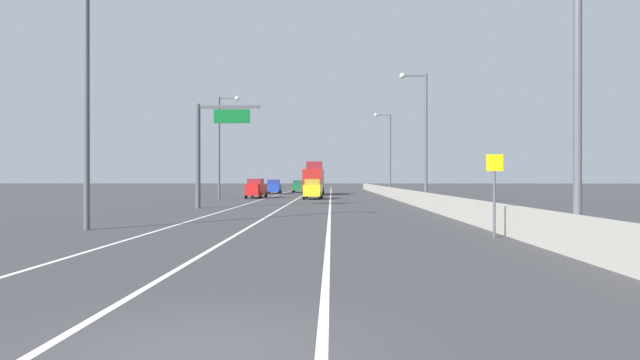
# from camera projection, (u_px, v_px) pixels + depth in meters

# --- Properties ---
(ground_plane) EXTENTS (320.00, 320.00, 0.00)m
(ground_plane) POSITION_uv_depth(u_px,v_px,m) (320.00, 194.00, 70.27)
(ground_plane) COLOR #38383A
(lane_stripe_left) EXTENTS (0.16, 130.00, 0.00)m
(lane_stripe_left) POSITION_uv_depth(u_px,v_px,m) (271.00, 197.00, 61.40)
(lane_stripe_left) COLOR silver
(lane_stripe_left) RESTS_ON ground_plane
(lane_stripe_center) EXTENTS (0.16, 130.00, 0.00)m
(lane_stripe_center) POSITION_uv_depth(u_px,v_px,m) (301.00, 197.00, 61.32)
(lane_stripe_center) COLOR silver
(lane_stripe_center) RESTS_ON ground_plane
(lane_stripe_right) EXTENTS (0.16, 130.00, 0.00)m
(lane_stripe_right) POSITION_uv_depth(u_px,v_px,m) (331.00, 197.00, 61.24)
(lane_stripe_right) COLOR silver
(lane_stripe_right) RESTS_ON ground_plane
(jersey_barrier_right) EXTENTS (0.60, 120.00, 1.10)m
(jersey_barrier_right) POSITION_uv_depth(u_px,v_px,m) (408.00, 196.00, 46.09)
(jersey_barrier_right) COLOR #9E998E
(jersey_barrier_right) RESTS_ON ground_plane
(overhead_sign_gantry) EXTENTS (4.68, 0.36, 7.50)m
(overhead_sign_gantry) POSITION_uv_depth(u_px,v_px,m) (208.00, 143.00, 37.38)
(overhead_sign_gantry) COLOR #47474C
(overhead_sign_gantry) RESTS_ON ground_plane
(speed_advisory_sign) EXTENTS (0.60, 0.11, 3.00)m
(speed_advisory_sign) POSITION_uv_depth(u_px,v_px,m) (494.00, 189.00, 18.68)
(speed_advisory_sign) COLOR #4C4C51
(speed_advisory_sign) RESTS_ON ground_plane
(lamp_post_right_near) EXTENTS (2.14, 0.44, 10.26)m
(lamp_post_right_near) POSITION_uv_depth(u_px,v_px,m) (569.00, 50.00, 15.15)
(lamp_post_right_near) COLOR #4C4C51
(lamp_post_right_near) RESTS_ON ground_plane
(lamp_post_right_second) EXTENTS (2.14, 0.44, 10.26)m
(lamp_post_right_second) POSITION_uv_depth(u_px,v_px,m) (423.00, 130.00, 39.95)
(lamp_post_right_second) COLOR #4C4C51
(lamp_post_right_second) RESTS_ON ground_plane
(lamp_post_right_third) EXTENTS (2.14, 0.44, 10.26)m
(lamp_post_right_third) POSITION_uv_depth(u_px,v_px,m) (388.00, 149.00, 64.75)
(lamp_post_right_third) COLOR #4C4C51
(lamp_post_right_third) RESTS_ON ground_plane
(lamp_post_left_near) EXTENTS (2.14, 0.44, 10.26)m
(lamp_post_left_near) POSITION_uv_depth(u_px,v_px,m) (93.00, 88.00, 21.52)
(lamp_post_left_near) COLOR #4C4C51
(lamp_post_left_near) RESTS_ON ground_plane
(lamp_post_left_mid) EXTENTS (2.14, 0.44, 10.26)m
(lamp_post_left_mid) POSITION_uv_depth(u_px,v_px,m) (222.00, 141.00, 51.30)
(lamp_post_left_mid) COLOR #4C4C51
(lamp_post_left_mid) RESTS_ON ground_plane
(car_blue_0) EXTENTS (1.92, 4.18, 2.00)m
(car_blue_0) POSITION_uv_depth(u_px,v_px,m) (274.00, 187.00, 73.24)
(car_blue_0) COLOR #1E389E
(car_blue_0) RESTS_ON ground_plane
(car_red_1) EXTENTS (1.89, 4.70, 2.13)m
(car_red_1) POSITION_uv_depth(u_px,v_px,m) (256.00, 188.00, 57.27)
(car_red_1) COLOR red
(car_red_1) RESTS_ON ground_plane
(car_green_2) EXTENTS (1.90, 4.43, 1.88)m
(car_green_2) POSITION_uv_depth(u_px,v_px,m) (299.00, 186.00, 79.94)
(car_green_2) COLOR #196033
(car_green_2) RESTS_ON ground_plane
(car_yellow_3) EXTENTS (1.96, 4.32, 2.08)m
(car_yellow_3) POSITION_uv_depth(u_px,v_px,m) (313.00, 189.00, 54.10)
(car_yellow_3) COLOR gold
(car_yellow_3) RESTS_ON ground_plane
(box_truck) EXTENTS (2.66, 7.67, 4.44)m
(box_truck) POSITION_uv_depth(u_px,v_px,m) (314.00, 179.00, 69.07)
(box_truck) COLOR #A51E19
(box_truck) RESTS_ON ground_plane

